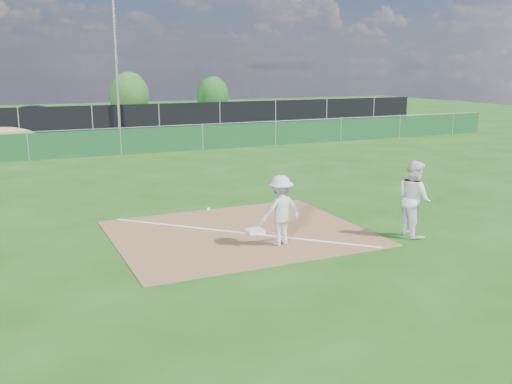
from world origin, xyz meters
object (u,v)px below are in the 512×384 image
at_px(car_mid, 40,119).
at_px(car_right, 129,117).
at_px(tree_mid, 129,95).
at_px(light_pole, 116,67).
at_px(first_base, 255,231).
at_px(runner, 414,198).
at_px(tree_right, 213,95).
at_px(play_at_first, 280,210).

xyz_separation_m(car_mid, car_right, (5.88, 1.42, -0.18)).
bearing_deg(car_right, tree_mid, -22.19).
relative_size(light_pole, first_base, 19.74).
relative_size(car_mid, car_right, 1.13).
bearing_deg(car_mid, tree_mid, -33.83).
xyz_separation_m(first_base, tree_mid, (4.12, 32.59, 1.81)).
bearing_deg(runner, first_base, 71.47).
xyz_separation_m(runner, tree_mid, (0.71, 34.33, 0.95)).
bearing_deg(car_mid, tree_right, -49.20).
height_order(light_pole, play_at_first, light_pole).
bearing_deg(car_right, light_pole, 152.16).
xyz_separation_m(light_pole, first_base, (-1.15, -21.87, -3.94)).
bearing_deg(tree_mid, car_mid, -136.42).
bearing_deg(car_right, tree_right, -63.05).
relative_size(car_mid, tree_mid, 1.33).
height_order(first_base, tree_mid, tree_mid).
bearing_deg(first_base, play_at_first, -82.63).
distance_m(first_base, play_at_first, 1.33).
bearing_deg(tree_right, tree_mid, -172.34).
xyz_separation_m(play_at_first, car_right, (2.80, 28.38, -0.19)).
bearing_deg(car_right, runner, 171.34).
xyz_separation_m(light_pole, tree_right, (10.26, 11.70, -2.34)).
bearing_deg(first_base, light_pole, 86.99).
relative_size(light_pole, runner, 4.34).
distance_m(runner, tree_mid, 34.35).
relative_size(runner, tree_mid, 0.51).
xyz_separation_m(first_base, car_mid, (-2.94, 25.87, 0.75)).
relative_size(first_base, play_at_first, 0.17).
bearing_deg(play_at_first, runner, -11.22).
height_order(car_mid, tree_mid, tree_mid).
relative_size(play_at_first, car_mid, 0.48).
height_order(play_at_first, tree_mid, tree_mid).
bearing_deg(light_pole, first_base, -93.01).
distance_m(first_base, car_mid, 26.05).
bearing_deg(play_at_first, tree_right, 71.99).
bearing_deg(tree_mid, tree_right, 7.66).
height_order(first_base, tree_right, tree_right).
bearing_deg(tree_right, play_at_first, -108.01).
distance_m(play_at_first, car_mid, 27.14).
distance_m(light_pole, first_base, 22.25).
xyz_separation_m(car_mid, tree_mid, (7.06, 6.72, 1.06)).
bearing_deg(tree_right, first_base, -108.77).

